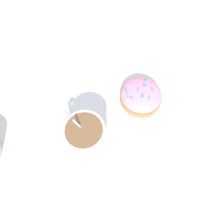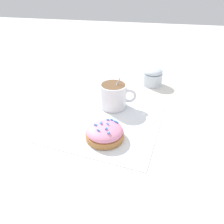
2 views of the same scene
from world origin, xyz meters
The scene contains 4 objects.
ground_plane centered at (0.00, 0.00, 0.00)m, with size 3.00×3.00×0.00m, color silver.
paper_napkin centered at (0.00, 0.00, 0.00)m, with size 0.35×0.33×0.00m.
coffee_cup centered at (-0.08, 0.00, 0.04)m, with size 0.08×0.11×0.10m.
frosted_pastry centered at (0.08, 0.01, 0.02)m, with size 0.10×0.10×0.04m.
Camera 1 is at (-0.12, -0.14, 0.46)m, focal length 35.00 mm.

